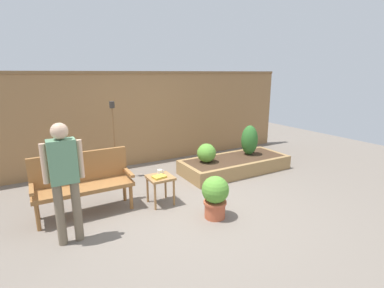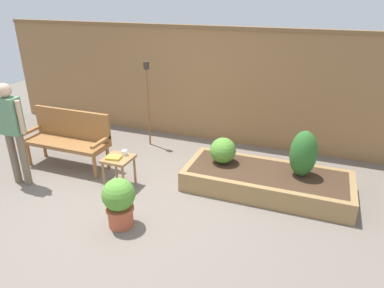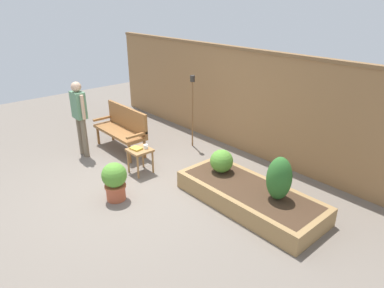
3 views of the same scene
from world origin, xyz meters
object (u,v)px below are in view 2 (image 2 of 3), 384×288
(shrub_far_corner, at_px, (303,154))
(potted_boxwood, at_px, (119,201))
(garden_bench, at_px, (69,135))
(side_table, at_px, (119,163))
(book_on_table, at_px, (114,158))
(person_by_bench, at_px, (12,126))
(shrub_near_bench, at_px, (223,150))
(cup_on_table, at_px, (124,153))
(tiki_torch, at_px, (147,89))

(shrub_far_corner, bearing_deg, potted_boxwood, -141.78)
(garden_bench, relative_size, potted_boxwood, 2.21)
(side_table, bearing_deg, garden_bench, 163.47)
(potted_boxwood, bearing_deg, shrub_far_corner, 38.22)
(side_table, height_order, book_on_table, book_on_table)
(potted_boxwood, bearing_deg, side_table, 122.04)
(person_by_bench, bearing_deg, shrub_near_bench, 22.93)
(garden_bench, height_order, shrub_far_corner, shrub_far_corner)
(person_by_bench, bearing_deg, cup_on_table, 20.30)
(cup_on_table, xyz_separation_m, potted_boxwood, (0.48, -0.94, -0.16))
(cup_on_table, bearing_deg, garden_bench, 168.97)
(side_table, xyz_separation_m, cup_on_table, (0.05, 0.11, 0.12))
(book_on_table, distance_m, shrub_far_corner, 2.70)
(shrub_near_bench, bearing_deg, cup_on_table, -154.23)
(garden_bench, distance_m, shrub_far_corner, 3.70)
(side_table, xyz_separation_m, shrub_far_corner, (2.53, 0.75, 0.24))
(cup_on_table, xyz_separation_m, shrub_near_bench, (1.33, 0.64, -0.02))
(side_table, bearing_deg, person_by_bench, -162.92)
(shrub_near_bench, distance_m, shrub_far_corner, 1.16)
(shrub_far_corner, xyz_separation_m, person_by_bench, (-3.98, -1.20, 0.30))
(person_by_bench, bearing_deg, potted_boxwood, -11.14)
(side_table, bearing_deg, shrub_near_bench, 28.59)
(side_table, xyz_separation_m, book_on_table, (-0.04, -0.05, 0.10))
(potted_boxwood, bearing_deg, shrub_near_bench, 61.63)
(book_on_table, distance_m, shrub_near_bench, 1.63)
(shrub_far_corner, bearing_deg, person_by_bench, -163.29)
(cup_on_table, distance_m, person_by_bench, 1.65)
(potted_boxwood, relative_size, shrub_near_bench, 1.65)
(cup_on_table, distance_m, potted_boxwood, 1.07)
(shrub_near_bench, height_order, shrub_far_corner, shrub_far_corner)
(cup_on_table, bearing_deg, side_table, -113.20)
(garden_bench, xyz_separation_m, shrub_near_bench, (2.52, 0.41, -0.05))
(shrub_far_corner, height_order, person_by_bench, person_by_bench)
(cup_on_table, bearing_deg, person_by_bench, -159.70)
(potted_boxwood, relative_size, tiki_torch, 0.41)
(shrub_near_bench, relative_size, shrub_far_corner, 0.58)
(shrub_near_bench, height_order, person_by_bench, person_by_bench)
(book_on_table, height_order, shrub_far_corner, shrub_far_corner)
(book_on_table, bearing_deg, person_by_bench, -173.57)
(side_table, distance_m, shrub_far_corner, 2.65)
(shrub_near_bench, bearing_deg, potted_boxwood, -118.37)
(book_on_table, xyz_separation_m, potted_boxwood, (0.56, -0.78, -0.14))
(person_by_bench, bearing_deg, tiki_torch, 60.63)
(garden_bench, height_order, cup_on_table, garden_bench)
(book_on_table, height_order, potted_boxwood, potted_boxwood)
(shrub_far_corner, relative_size, person_by_bench, 0.43)
(shrub_far_corner, bearing_deg, tiki_torch, 163.72)
(side_table, height_order, shrub_far_corner, shrub_far_corner)
(side_table, xyz_separation_m, person_by_bench, (-1.45, -0.45, 0.54))
(cup_on_table, bearing_deg, shrub_near_bench, 25.77)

